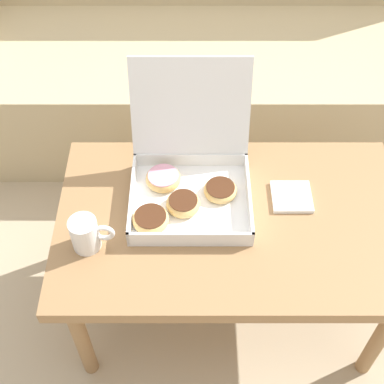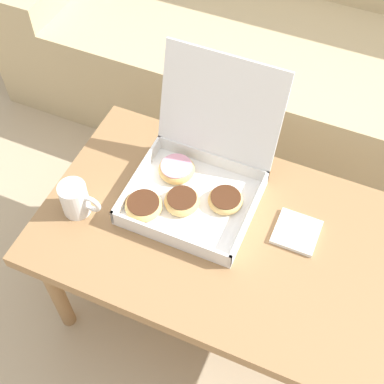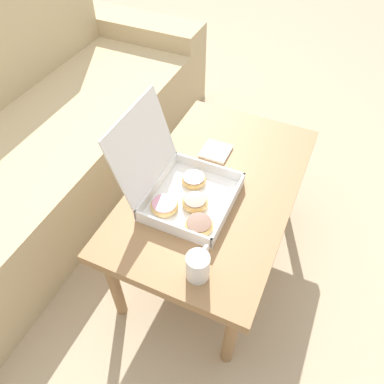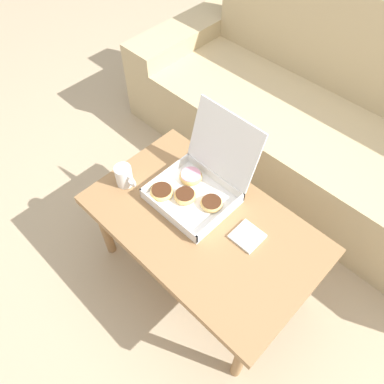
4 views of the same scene
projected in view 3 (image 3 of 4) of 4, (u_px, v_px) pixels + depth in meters
ground_plane at (177, 238)px, 1.82m from camera, size 12.00×12.00×0.00m
couch at (22, 145)px, 1.82m from camera, size 2.36×0.83×0.94m
coffee_table at (216, 193)px, 1.46m from camera, size 0.96×0.59×0.46m
pastry_box at (180, 190)px, 1.33m from camera, size 0.33×0.37×0.33m
coffee_mug at (198, 266)px, 1.13m from camera, size 0.11×0.07×0.10m
napkin_stack at (216, 151)px, 1.55m from camera, size 0.11×0.11×0.01m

